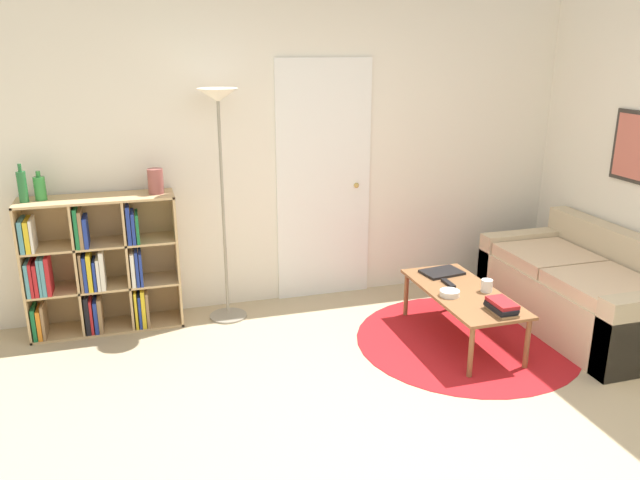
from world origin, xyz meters
TOP-DOWN VIEW (x-y plane):
  - ground_plane at (0.00, 0.00)m, footprint 14.00×14.00m
  - wall_back at (0.01, 2.38)m, footprint 7.66×0.11m
  - rug at (0.93, 1.15)m, footprint 1.65×1.65m
  - bookshelf at (-1.70, 2.17)m, footprint 1.12×0.34m
  - floor_lamp at (-0.73, 2.10)m, footprint 0.30×0.30m
  - couch at (1.95, 1.14)m, footprint 0.84×1.63m
  - coffee_table at (0.89, 1.19)m, footprint 0.51×1.12m
  - laptop at (0.91, 1.57)m, footprint 0.34×0.26m
  - bowl at (0.75, 1.14)m, footprint 0.14×0.14m
  - book_stack_on_table at (0.95, 0.77)m, footprint 0.14×0.23m
  - cup at (1.05, 1.13)m, footprint 0.08×0.08m
  - remote at (0.85, 1.34)m, footprint 0.05×0.17m
  - bottle_left at (-2.13, 2.16)m, footprint 0.06×0.06m
  - bottle_middle at (-2.02, 2.19)m, footprint 0.08×0.08m
  - vase_on_shelf at (-1.21, 2.17)m, footprint 0.12×0.12m

SIDE VIEW (x-z plane):
  - ground_plane at x=0.00m, z-range 0.00..0.00m
  - rug at x=0.93m, z-range 0.00..0.01m
  - couch at x=1.95m, z-range -0.10..0.65m
  - coffee_table at x=0.89m, z-range 0.16..0.55m
  - laptop at x=0.91m, z-range 0.39..0.41m
  - remote at x=0.85m, z-range 0.39..0.41m
  - bowl at x=0.75m, z-range 0.39..0.43m
  - book_stack_on_table at x=0.95m, z-range 0.39..0.47m
  - cup at x=1.05m, z-range 0.39..0.48m
  - bookshelf at x=-1.70m, z-range -0.02..1.03m
  - bottle_middle at x=-2.02m, z-range 1.03..1.25m
  - vase_on_shelf at x=-1.21m, z-range 1.05..1.24m
  - bottle_left at x=-2.13m, z-range 1.03..1.31m
  - wall_back at x=0.01m, z-range -0.01..2.59m
  - floor_lamp at x=-0.73m, z-range 0.58..2.40m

